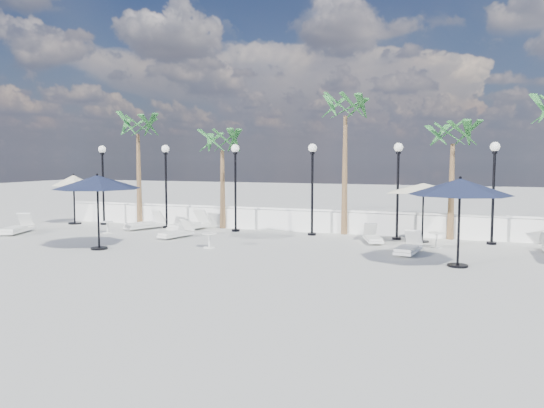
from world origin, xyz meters
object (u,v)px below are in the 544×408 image
(lounger_0, at_px, (17,228))
(lounger_1, at_px, (189,224))
(parasol_cream_sq_a, at_px, (424,184))
(lounger_4, at_px, (409,248))
(parasol_navy_left, at_px, (97,183))
(parasol_cream_small, at_px, (74,181))
(parasol_navy_mid, at_px, (460,187))
(lounger_3, at_px, (176,233))
(lounger_2, at_px, (146,224))
(lounger_5, at_px, (373,237))

(lounger_0, relative_size, lounger_1, 0.91)
(parasol_cream_sq_a, bearing_deg, lounger_1, -179.04)
(lounger_4, height_order, parasol_navy_left, parasol_navy_left)
(parasol_cream_sq_a, distance_m, parasol_cream_small, 16.50)
(lounger_4, height_order, parasol_navy_mid, parasol_navy_mid)
(lounger_3, bearing_deg, lounger_2, 159.03)
(lounger_1, xyz_separation_m, parasol_cream_sq_a, (10.06, 0.17, 1.99))
(lounger_2, xyz_separation_m, parasol_navy_mid, (13.49, -4.01, 2.13))
(lounger_4, relative_size, lounger_5, 1.09)
(lounger_3, xyz_separation_m, parasol_navy_left, (-1.24, -3.28, 2.17))
(parasol_navy_left, height_order, parasol_cream_small, parasol_navy_left)
(lounger_0, bearing_deg, lounger_5, -7.69)
(parasol_navy_left, distance_m, parasol_cream_small, 8.04)
(lounger_1, distance_m, lounger_4, 10.18)
(parasol_navy_mid, bearing_deg, lounger_5, 130.54)
(parasol_navy_left, relative_size, parasol_cream_sq_a, 0.61)
(parasol_navy_left, bearing_deg, lounger_0, 160.91)
(lounger_1, relative_size, parasol_cream_sq_a, 0.46)
(lounger_4, distance_m, parasol_navy_left, 11.04)
(parasol_cream_sq_a, bearing_deg, lounger_2, -177.85)
(lounger_3, bearing_deg, lounger_1, 118.87)
(lounger_5, bearing_deg, parasol_navy_mid, -68.37)
(lounger_0, bearing_deg, lounger_4, -15.78)
(lounger_0, distance_m, lounger_2, 5.37)
(lounger_4, distance_m, parasol_navy_mid, 3.11)
(lounger_1, relative_size, parasol_cream_small, 0.92)
(lounger_1, relative_size, lounger_4, 1.22)
(lounger_3, bearing_deg, parasol_navy_mid, 2.41)
(lounger_4, bearing_deg, lounger_5, 135.07)
(lounger_2, xyz_separation_m, parasol_cream_sq_a, (12.15, 0.46, 2.02))
(lounger_3, relative_size, lounger_5, 1.03)
(lounger_0, xyz_separation_m, lounger_3, (7.02, 1.28, -0.04))
(lounger_5, xyz_separation_m, parasol_cream_sq_a, (1.78, 0.83, 2.06))
(lounger_2, relative_size, parasol_cream_sq_a, 0.41)
(lounger_1, relative_size, lounger_2, 1.12)
(lounger_2, height_order, lounger_4, lounger_2)
(lounger_4, bearing_deg, lounger_2, 176.81)
(lounger_1, relative_size, lounger_5, 1.33)
(lounger_0, height_order, lounger_4, lounger_0)
(lounger_3, bearing_deg, lounger_5, 24.54)
(lounger_4, xyz_separation_m, parasol_navy_left, (-10.48, -2.71, 2.15))
(lounger_2, xyz_separation_m, lounger_3, (2.66, -1.84, -0.03))
(lounger_0, height_order, parasol_cream_small, parasol_cream_small)
(lounger_0, bearing_deg, lounger_2, 17.36)
(lounger_1, bearing_deg, lounger_2, -158.46)
(lounger_1, distance_m, parasol_navy_left, 5.85)
(lounger_5, distance_m, parasol_cream_small, 14.87)
(parasol_cream_sq_a, bearing_deg, lounger_0, -167.76)
(lounger_1, distance_m, parasol_navy_mid, 12.36)
(lounger_1, xyz_separation_m, lounger_2, (-2.09, -0.29, -0.03))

